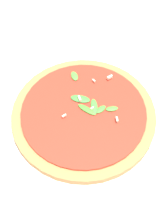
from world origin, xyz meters
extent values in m
plane|color=silver|center=(0.00, 0.00, 0.00)|extent=(6.00, 6.00, 0.00)
cylinder|color=white|center=(-0.01, 0.00, 0.01)|extent=(0.35, 0.35, 0.01)
cylinder|color=#AD7542|center=(-0.01, 0.00, 0.02)|extent=(0.33, 0.33, 0.02)
cylinder|color=#A82D1E|center=(-0.01, 0.00, 0.03)|extent=(0.28, 0.28, 0.01)
ellipsoid|color=#488B36|center=(-0.06, 0.09, 0.04)|extent=(0.03, 0.03, 0.01)
ellipsoid|color=#438733|center=(0.03, 0.02, 0.04)|extent=(0.03, 0.03, 0.01)
ellipsoid|color=#498A34|center=(0.05, 0.03, 0.04)|extent=(0.03, 0.03, 0.01)
ellipsoid|color=#46812E|center=(0.00, 0.01, 0.04)|extent=(0.05, 0.03, 0.01)
ellipsoid|color=#3D7F36|center=(-0.02, 0.03, 0.04)|extent=(0.05, 0.03, 0.01)
ellipsoid|color=#428937|center=(0.01, 0.02, 0.04)|extent=(0.03, 0.05, 0.01)
cube|color=#EFE5C6|center=(0.01, 0.01, 0.04)|extent=(0.01, 0.01, 0.00)
cube|color=#EFE5C6|center=(0.07, 0.00, 0.04)|extent=(0.01, 0.01, 0.01)
cube|color=#EFE5C6|center=(0.02, 0.11, 0.04)|extent=(0.01, 0.01, 0.01)
cube|color=#EFE5C6|center=(-0.01, 0.09, 0.04)|extent=(0.01, 0.01, 0.00)
cube|color=#EFE5C6|center=(-0.02, 0.03, 0.04)|extent=(0.01, 0.01, 0.01)
cube|color=#EFE5C6|center=(-0.04, -0.03, 0.04)|extent=(0.01, 0.01, 0.01)
camera|label=1|loc=(0.13, -0.37, 0.61)|focal=50.00mm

